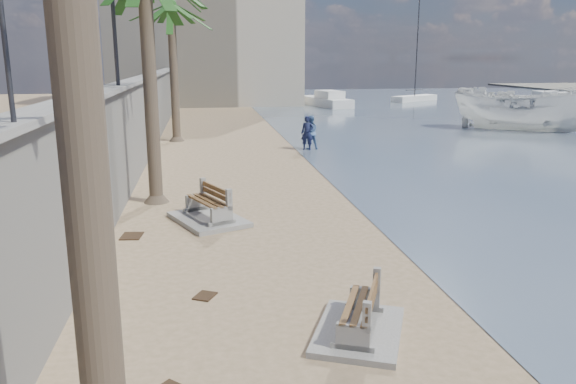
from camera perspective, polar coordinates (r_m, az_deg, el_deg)
seawall at (r=26.64m, az=-14.46°, el=7.23°), size 0.45×70.00×3.50m
wall_cap at (r=26.52m, az=-14.69°, el=11.10°), size 0.80×70.00×0.12m
end_building at (r=58.43m, az=-8.43°, el=15.81°), size 18.00×12.00×14.00m
bench_near at (r=9.46m, az=7.26°, el=-12.17°), size 2.02×2.35×0.83m
bench_far at (r=15.69m, az=-8.11°, el=-1.51°), size 2.38×2.75×0.97m
palm_back at (r=31.38m, az=-11.83°, el=17.95°), size 5.00×5.00×8.06m
person_a at (r=27.72m, az=1.97°, el=6.25°), size 0.82×0.68×1.94m
person_b at (r=28.04m, az=2.28°, el=6.25°), size 0.94×0.75×1.86m
boat_cruiser at (r=38.30m, az=22.96°, el=8.00°), size 4.60×4.58×3.81m
yacht_near at (r=57.80m, az=24.70°, el=8.17°), size 4.37×10.15×1.50m
yacht_far at (r=54.19m, az=3.79°, el=9.08°), size 3.88×8.10×1.50m
sailboat_west at (r=61.72m, az=12.73°, el=9.33°), size 5.92×4.55×10.76m
debris_c at (r=14.89m, az=-15.60°, el=-4.33°), size 0.57×0.68×0.03m
debris_d at (r=10.99m, az=-8.44°, el=-10.40°), size 0.50×0.54×0.03m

